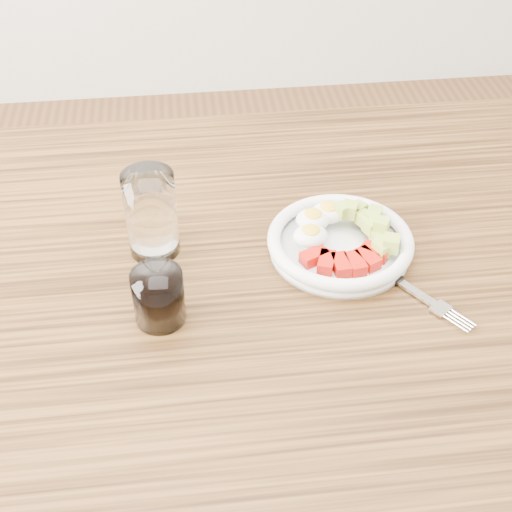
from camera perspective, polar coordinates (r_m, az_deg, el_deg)
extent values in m
cube|color=brown|center=(1.00, 0.63, -2.49)|extent=(1.50, 0.90, 0.04)
cylinder|color=white|center=(1.03, 6.70, 0.62)|extent=(0.20, 0.20, 0.01)
torus|color=white|center=(1.02, 6.76, 1.28)|extent=(0.21, 0.21, 0.02)
cube|color=#B8150B|center=(0.99, 4.68, -0.05)|extent=(0.04, 0.04, 0.02)
cube|color=#B8150B|center=(0.99, 5.65, -0.52)|extent=(0.03, 0.04, 0.02)
cube|color=#B8150B|center=(0.98, 6.81, -0.72)|extent=(0.02, 0.04, 0.02)
cube|color=#B8150B|center=(0.99, 7.95, -0.63)|extent=(0.03, 0.04, 0.02)
cube|color=#B8150B|center=(1.00, 8.90, -0.26)|extent=(0.04, 0.04, 0.02)
cube|color=#B8150B|center=(1.01, 9.51, 0.32)|extent=(0.04, 0.04, 0.02)
ellipsoid|color=white|center=(1.04, 4.56, 2.91)|extent=(0.05, 0.04, 0.03)
ellipsoid|color=yellow|center=(1.03, 4.59, 3.39)|extent=(0.03, 0.03, 0.01)
ellipsoid|color=white|center=(1.06, 5.81, 3.49)|extent=(0.05, 0.04, 0.03)
ellipsoid|color=yellow|center=(1.05, 5.85, 3.96)|extent=(0.03, 0.03, 0.01)
ellipsoid|color=white|center=(1.01, 4.39, 1.61)|extent=(0.05, 0.04, 0.03)
ellipsoid|color=yellow|center=(1.00, 4.42, 2.09)|extent=(0.03, 0.03, 0.01)
cube|color=#ADBC48|center=(1.05, 6.87, 3.65)|extent=(0.03, 0.03, 0.02)
cube|color=#ADBC48|center=(1.05, 9.28, 3.01)|extent=(0.03, 0.03, 0.02)
cube|color=#ADBC48|center=(1.01, 10.08, 0.51)|extent=(0.03, 0.03, 0.02)
cube|color=#ADBC48|center=(1.03, 9.23, 2.35)|extent=(0.03, 0.03, 0.02)
cube|color=#ADBC48|center=(1.02, 9.99, 2.43)|extent=(0.03, 0.03, 0.02)
cube|color=#ADBC48|center=(1.03, 9.87, 1.35)|extent=(0.03, 0.03, 0.02)
cube|color=#ADBC48|center=(1.08, 8.58, 3.48)|extent=(0.03, 0.03, 0.02)
cube|color=#ADBC48|center=(1.06, 8.19, 3.72)|extent=(0.03, 0.03, 0.02)
cube|color=#ADBC48|center=(1.01, 9.92, 0.79)|extent=(0.03, 0.03, 0.02)
cube|color=#ADBC48|center=(1.05, 8.63, 2.97)|extent=(0.03, 0.03, 0.02)
cube|color=#ADBC48|center=(1.03, 10.18, 1.13)|extent=(0.02, 0.02, 0.02)
cube|color=#ADBC48|center=(1.00, 10.76, 1.00)|extent=(0.03, 0.03, 0.02)
cube|color=#ADBC48|center=(1.06, 9.49, 3.37)|extent=(0.03, 0.03, 0.02)
cube|color=#ADBC48|center=(1.04, 9.44, 2.36)|extent=(0.02, 0.02, 0.02)
cube|color=#ADBC48|center=(1.05, 7.49, 3.68)|extent=(0.03, 0.03, 0.02)
cube|color=black|center=(1.02, 9.13, -0.53)|extent=(0.07, 0.10, 0.01)
cube|color=silver|center=(0.98, 12.89, -2.99)|extent=(0.05, 0.06, 0.00)
cube|color=silver|center=(0.97, 14.57, -4.08)|extent=(0.03, 0.03, 0.00)
cylinder|color=silver|center=(0.95, 15.68, -5.26)|extent=(0.02, 0.03, 0.00)
cylinder|color=silver|center=(0.96, 15.88, -5.09)|extent=(0.02, 0.03, 0.00)
cylinder|color=silver|center=(0.96, 16.07, -4.92)|extent=(0.02, 0.03, 0.00)
cylinder|color=silver|center=(0.96, 16.27, -4.75)|extent=(0.02, 0.03, 0.00)
cylinder|color=white|center=(1.00, -8.38, 3.35)|extent=(0.07, 0.07, 0.13)
cylinder|color=white|center=(0.91, -7.81, -3.25)|extent=(0.07, 0.07, 0.08)
cylinder|color=black|center=(0.92, -7.79, -3.33)|extent=(0.06, 0.06, 0.06)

